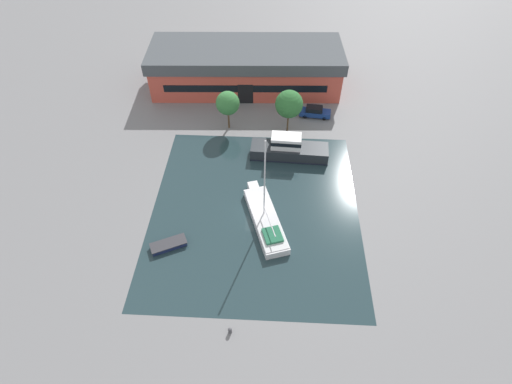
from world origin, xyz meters
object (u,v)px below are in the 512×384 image
warehouse_building (246,67)px  parked_car (315,112)px  quay_tree_near_building (289,104)px  motor_cruiser (288,149)px  small_dinghy (169,245)px  quay_tree_by_water (228,103)px  sailboat_moored (265,219)px

warehouse_building → parked_car: bearing=-39.8°
quay_tree_near_building → motor_cruiser: quay_tree_near_building is taller
parked_car → motor_cruiser: bearing=-17.0°
motor_cruiser → small_dinghy: 20.81m
motor_cruiser → small_dinghy: (-13.36, -15.93, -0.93)m
quay_tree_by_water → warehouse_building: bearing=81.4°
small_dinghy → motor_cruiser: bearing=114.6°
quay_tree_near_building → small_dinghy: size_ratio=1.54×
quay_tree_near_building → parked_car: 6.74m
warehouse_building → small_dinghy: warehouse_building is taller
warehouse_building → small_dinghy: bearing=-103.3°
sailboat_moored → small_dinghy: 11.34m
warehouse_building → quay_tree_near_building: 13.99m
quay_tree_by_water → parked_car: size_ratio=1.23×
quay_tree_near_building → quay_tree_by_water: quay_tree_near_building is taller
parked_car → motor_cruiser: size_ratio=0.45×
quay_tree_near_building → sailboat_moored: (-2.67, -17.62, -3.97)m
quay_tree_by_water → small_dinghy: (-4.64, -21.90, -3.95)m
warehouse_building → sailboat_moored: 30.17m
quay_tree_by_water → small_dinghy: quay_tree_by_water is taller
warehouse_building → motor_cruiser: warehouse_building is taller
quay_tree_near_building → motor_cruiser: bearing=-89.2°
quay_tree_by_water → sailboat_moored: size_ratio=0.51×
parked_car → quay_tree_near_building: bearing=-41.7°
quay_tree_near_building → parked_car: size_ratio=1.35×
parked_car → motor_cruiser: motor_cruiser is taller
motor_cruiser → small_dinghy: bearing=142.8°
quay_tree_near_building → motor_cruiser: 6.60m
sailboat_moored → motor_cruiser: (2.75, 11.92, 0.64)m
parked_car → small_dinghy: (-17.46, -25.37, -0.52)m
sailboat_moored → quay_tree_by_water: bearing=90.6°
sailboat_moored → small_dinghy: size_ratio=2.77×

